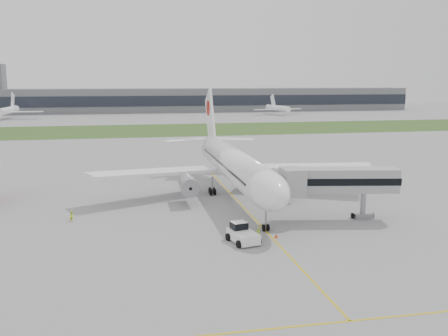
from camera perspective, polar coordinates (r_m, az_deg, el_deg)
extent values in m
plane|color=#949497|center=(79.54, 1.80, -4.06)|extent=(600.00, 600.00, 0.00)
cube|color=#2E4F1D|center=(196.87, -6.12, 4.38)|extent=(600.00, 50.00, 0.02)
cube|color=slate|center=(305.87, -8.04, 7.67)|extent=(320.00, 22.00, 14.00)
cube|color=#21252F|center=(294.90, -7.91, 7.59)|extent=(320.00, 0.60, 6.00)
cylinder|color=white|center=(82.21, 1.20, 0.40)|extent=(5.00, 38.00, 5.00)
ellipsoid|color=white|center=(63.66, 4.98, -2.51)|extent=(5.00, 11.00, 5.00)
cube|color=black|center=(62.53, 5.25, -1.90)|extent=(3.20, 1.54, 1.14)
cone|color=white|center=(103.45, -1.43, 2.85)|extent=(5.00, 10.53, 6.16)
cube|color=white|center=(82.63, -7.95, -0.49)|extent=(22.13, 13.52, 1.70)
cube|color=white|center=(87.96, 9.21, 0.11)|extent=(22.13, 13.52, 1.70)
cylinder|color=gray|center=(78.94, -4.10, -1.96)|extent=(2.70, 5.20, 2.70)
cylinder|color=gray|center=(82.41, 7.01, -1.49)|extent=(2.70, 5.20, 2.70)
cube|color=white|center=(104.40, -1.58, 5.73)|extent=(0.45, 10.90, 12.76)
cylinder|color=#A61209|center=(105.25, -1.68, 6.85)|extent=(0.60, 3.20, 3.20)
cube|color=white|center=(105.13, -4.35, 3.16)|extent=(9.54, 6.34, 0.35)
cube|color=white|center=(106.79, 0.99, 3.29)|extent=(9.54, 6.34, 0.35)
cylinder|color=#939298|center=(65.12, 4.80, -5.89)|extent=(0.24, 0.24, 3.10)
cylinder|color=black|center=(85.47, -1.35, -2.68)|extent=(1.40, 1.10, 1.10)
cylinder|color=black|center=(86.77, 2.82, -2.50)|extent=(1.40, 1.10, 1.10)
cube|color=white|center=(60.74, 2.21, -7.80)|extent=(3.44, 4.90, 1.19)
cube|color=white|center=(61.46, 1.72, -6.62)|extent=(2.10, 1.95, 0.99)
cube|color=black|center=(61.44, 1.72, -6.57)|extent=(2.16, 2.01, 0.84)
cylinder|color=black|center=(61.55, 0.46, -7.89)|extent=(0.54, 0.95, 0.89)
cylinder|color=black|center=(62.68, 2.69, -7.56)|extent=(0.54, 0.95, 0.89)
cylinder|color=black|center=(59.02, 1.70, -8.69)|extent=(0.54, 0.95, 0.89)
cylinder|color=black|center=(60.20, 4.00, -8.33)|extent=(0.54, 0.95, 0.89)
cube|color=#9C9C9E|center=(71.21, 13.34, -1.34)|extent=(15.61, 5.91, 3.27)
cube|color=black|center=(71.21, 13.34, -1.34)|extent=(15.84, 6.06, 0.98)
cube|color=#9C9C9E|center=(68.73, 7.83, -1.56)|extent=(2.84, 3.71, 3.71)
cylinder|color=#939298|center=(73.38, 15.61, -3.98)|extent=(0.76, 0.76, 4.14)
cube|color=#939298|center=(73.79, 15.54, -5.26)|extent=(2.85, 1.96, 0.76)
cylinder|color=black|center=(73.40, 14.48, -5.29)|extent=(0.46, 0.81, 0.76)
cylinder|color=black|center=(74.21, 16.60, -5.22)|extent=(0.46, 0.81, 0.76)
cone|color=#FF420D|center=(59.85, 3.32, -8.58)|extent=(0.44, 0.44, 0.61)
cone|color=#FF420D|center=(62.86, 5.99, -7.70)|extent=(0.43, 0.43, 0.59)
imported|color=#9AD323|center=(62.00, 3.93, -7.45)|extent=(0.66, 0.53, 1.56)
imported|color=#E3F929|center=(72.56, -16.97, -5.29)|extent=(0.89, 0.92, 1.50)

